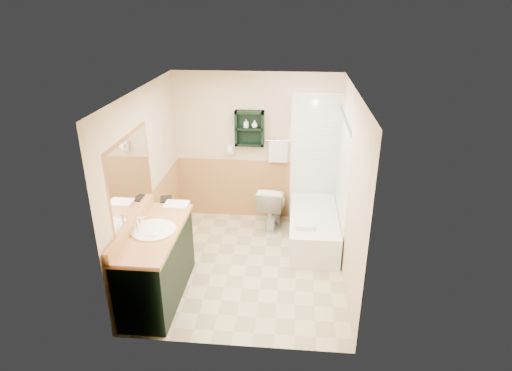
# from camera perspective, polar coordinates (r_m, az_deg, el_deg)

# --- Properties ---
(floor) EXTENTS (3.00, 3.00, 0.00)m
(floor) POSITION_cam_1_polar(r_m,az_deg,el_deg) (6.02, -1.24, -10.56)
(floor) COLOR #C3B58E
(floor) RESTS_ON ground
(back_wall) EXTENTS (2.60, 0.04, 2.40)m
(back_wall) POSITION_cam_1_polar(r_m,az_deg,el_deg) (6.85, 0.08, 5.05)
(back_wall) COLOR beige
(back_wall) RESTS_ON ground
(left_wall) EXTENTS (0.04, 3.00, 2.40)m
(left_wall) POSITION_cam_1_polar(r_m,az_deg,el_deg) (5.73, -14.59, 0.45)
(left_wall) COLOR beige
(left_wall) RESTS_ON ground
(right_wall) EXTENTS (0.04, 3.00, 2.40)m
(right_wall) POSITION_cam_1_polar(r_m,az_deg,el_deg) (5.46, 12.56, -0.54)
(right_wall) COLOR beige
(right_wall) RESTS_ON ground
(ceiling) EXTENTS (2.60, 3.00, 0.04)m
(ceiling) POSITION_cam_1_polar(r_m,az_deg,el_deg) (5.07, -1.49, 12.69)
(ceiling) COLOR white
(ceiling) RESTS_ON back_wall
(wainscot_left) EXTENTS (2.98, 2.98, 1.00)m
(wainscot_left) POSITION_cam_1_polar(r_m,az_deg,el_deg) (6.02, -13.60, -5.70)
(wainscot_left) COLOR tan
(wainscot_left) RESTS_ON left_wall
(wainscot_back) EXTENTS (2.58, 2.58, 1.00)m
(wainscot_back) POSITION_cam_1_polar(r_m,az_deg,el_deg) (7.07, 0.05, -0.43)
(wainscot_back) COLOR tan
(wainscot_back) RESTS_ON back_wall
(mirror_frame) EXTENTS (1.30, 1.30, 1.00)m
(mirror_frame) POSITION_cam_1_polar(r_m,az_deg,el_deg) (5.13, -16.35, 1.10)
(mirror_frame) COLOR brown
(mirror_frame) RESTS_ON left_wall
(mirror_glass) EXTENTS (1.20, 1.20, 0.90)m
(mirror_glass) POSITION_cam_1_polar(r_m,az_deg,el_deg) (5.13, -16.30, 1.10)
(mirror_glass) COLOR white
(mirror_glass) RESTS_ON left_wall
(tile_right) EXTENTS (1.50, 1.50, 2.10)m
(tile_right) POSITION_cam_1_polar(r_m,az_deg,el_deg) (6.19, 11.31, 1.03)
(tile_right) COLOR white
(tile_right) RESTS_ON right_wall
(tile_back) EXTENTS (0.95, 0.95, 2.10)m
(tile_back) POSITION_cam_1_polar(r_m,az_deg,el_deg) (6.85, 8.64, 3.43)
(tile_back) COLOR white
(tile_back) RESTS_ON back_wall
(tile_accent) EXTENTS (1.50, 1.50, 0.10)m
(tile_accent) POSITION_cam_1_polar(r_m,az_deg,el_deg) (5.93, 11.86, 8.65)
(tile_accent) COLOR #12402F
(tile_accent) RESTS_ON right_wall
(wall_shelf) EXTENTS (0.45, 0.15, 0.55)m
(wall_shelf) POSITION_cam_1_polar(r_m,az_deg,el_deg) (6.64, -0.87, 7.62)
(wall_shelf) COLOR black
(wall_shelf) RESTS_ON back_wall
(hair_dryer) EXTENTS (0.10, 0.24, 0.18)m
(hair_dryer) POSITION_cam_1_polar(r_m,az_deg,el_deg) (6.81, -3.35, 4.90)
(hair_dryer) COLOR white
(hair_dryer) RESTS_ON back_wall
(towel_bar) EXTENTS (0.40, 0.06, 0.40)m
(towel_bar) POSITION_cam_1_polar(r_m,az_deg,el_deg) (6.71, 3.02, 5.98)
(towel_bar) COLOR white
(towel_bar) RESTS_ON back_wall
(curtain_rod) EXTENTS (0.03, 1.60, 0.03)m
(curtain_rod) POSITION_cam_1_polar(r_m,az_deg,el_deg) (5.86, 4.64, 9.92)
(curtain_rod) COLOR silver
(curtain_rod) RESTS_ON back_wall
(shower_curtain) EXTENTS (1.05, 1.05, 1.70)m
(shower_curtain) POSITION_cam_1_polar(r_m,az_deg,el_deg) (6.28, 4.42, 2.74)
(shower_curtain) COLOR #B8A78B
(shower_curtain) RESTS_ON curtain_rod
(vanity) EXTENTS (0.59, 1.45, 0.92)m
(vanity) POSITION_cam_1_polar(r_m,az_deg,el_deg) (5.35, -13.03, -10.16)
(vanity) COLOR black
(vanity) RESTS_ON ground
(bathtub) EXTENTS (0.70, 1.50, 0.47)m
(bathtub) POSITION_cam_1_polar(r_m,az_deg,el_deg) (6.49, 7.64, -5.64)
(bathtub) COLOR white
(bathtub) RESTS_ON ground
(toilet) EXTENTS (0.50, 0.77, 0.71)m
(toilet) POSITION_cam_1_polar(r_m,az_deg,el_deg) (6.82, 2.24, -2.74)
(toilet) COLOR white
(toilet) RESTS_ON ground
(counter_towel) EXTENTS (0.30, 0.24, 0.04)m
(counter_towel) POSITION_cam_1_polar(r_m,az_deg,el_deg) (5.62, -10.57, -2.57)
(counter_towel) COLOR white
(counter_towel) RESTS_ON vanity
(vanity_book) EXTENTS (0.15, 0.06, 0.21)m
(vanity_book) POSITION_cam_1_polar(r_m,az_deg,el_deg) (5.80, -12.74, -1.00)
(vanity_book) COLOR black
(vanity_book) RESTS_ON vanity
(tub_towel) EXTENTS (0.25, 0.21, 0.07)m
(tub_towel) POSITION_cam_1_polar(r_m,az_deg,el_deg) (5.98, 6.61, -5.31)
(tub_towel) COLOR white
(tub_towel) RESTS_ON bathtub
(soap_bottle_a) EXTENTS (0.09, 0.14, 0.06)m
(soap_bottle_a) POSITION_cam_1_polar(r_m,az_deg,el_deg) (6.63, -1.31, 7.99)
(soap_bottle_a) COLOR white
(soap_bottle_a) RESTS_ON wall_shelf
(soap_bottle_b) EXTENTS (0.10, 0.13, 0.09)m
(soap_bottle_b) POSITION_cam_1_polar(r_m,az_deg,el_deg) (6.62, -0.19, 8.09)
(soap_bottle_b) COLOR white
(soap_bottle_b) RESTS_ON wall_shelf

